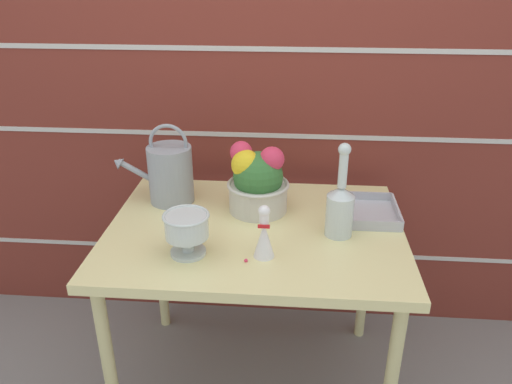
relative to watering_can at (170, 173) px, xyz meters
The scene contains 10 objects.
ground_plane 0.94m from the watering_can, 28.63° to the right, with size 12.00×12.00×0.00m, color gray.
brick_wall 0.54m from the watering_can, 44.12° to the left, with size 3.60×0.08×2.20m.
patio_table 0.44m from the watering_can, 28.63° to the right, with size 1.05×0.78×0.74m.
watering_can is the anchor object (origin of this frame).
crystal_pedestal_bowl 0.41m from the watering_can, 69.20° to the right, with size 0.15×0.15×0.14m.
flower_planter 0.34m from the watering_can, ahead, with size 0.23×0.23×0.26m.
glass_decanter 0.67m from the watering_can, 18.69° to the right, with size 0.09×0.09×0.33m.
figurine_vase 0.54m from the watering_can, 43.86° to the right, with size 0.07×0.07×0.18m.
wire_tray 0.75m from the watering_can, ahead, with size 0.24×0.24×0.04m.
fallen_petal 0.54m from the watering_can, 50.90° to the right, with size 0.01×0.01×0.01m.
Camera 1 is at (0.13, -1.55, 1.61)m, focal length 35.00 mm.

